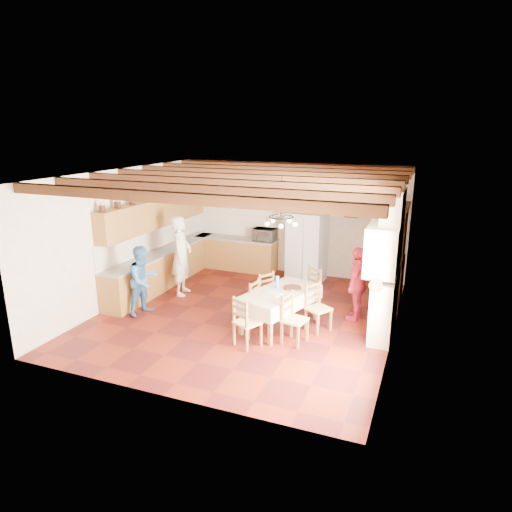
{
  "coord_description": "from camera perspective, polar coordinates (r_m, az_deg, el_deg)",
  "views": [
    {
      "loc": [
        3.51,
        -8.32,
        3.9
      ],
      "look_at": [
        0.1,
        0.3,
        1.25
      ],
      "focal_mm": 32.0,
      "sensor_mm": 36.0,
      "label": 1
    }
  ],
  "objects": [
    {
      "name": "wall_front",
      "position": [
        6.61,
        -12.3,
        -5.74
      ],
      "size": [
        6.0,
        0.02,
        3.0
      ],
      "primitive_type": "cube",
      "color": "beige",
      "rests_on": "ground"
    },
    {
      "name": "backsplash_left",
      "position": [
        11.72,
        -12.79,
        2.23
      ],
      "size": [
        0.03,
        4.3,
        0.6
      ],
      "primitive_type": "cube",
      "color": "#EFE2CD",
      "rests_on": "ground"
    },
    {
      "name": "countertop_back",
      "position": [
        12.72,
        -2.53,
        2.21
      ],
      "size": [
        2.34,
        0.62,
        0.04
      ],
      "primitive_type": "cube",
      "color": "gray",
      "rests_on": "lower_cabinets_back"
    },
    {
      "name": "fridge_vase",
      "position": [
        11.64,
        6.0,
        6.31
      ],
      "size": [
        0.35,
        0.35,
        0.33
      ],
      "primitive_type": "imported",
      "rotation": [
        0.0,
        0.0,
        0.12
      ],
      "color": "#381F11",
      "rests_on": "refrigerator"
    },
    {
      "name": "wall_left",
      "position": [
        10.84,
        -16.09,
        2.53
      ],
      "size": [
        0.02,
        6.5,
        3.0
      ],
      "primitive_type": "cube",
      "color": "beige",
      "rests_on": "ground"
    },
    {
      "name": "person_man",
      "position": [
        10.9,
        -9.3,
        0.05
      ],
      "size": [
        0.61,
        0.78,
        1.91
      ],
      "primitive_type": "imported",
      "rotation": [
        0.0,
        0.0,
        1.81
      ],
      "color": "silver",
      "rests_on": "floor"
    },
    {
      "name": "chair_end_far",
      "position": [
        9.98,
        6.58,
        -4.21
      ],
      "size": [
        0.57,
        0.56,
        0.96
      ],
      "primitive_type": null,
      "rotation": [
        0.0,
        0.0,
        -0.55
      ],
      "color": "brown",
      "rests_on": "floor"
    },
    {
      "name": "wall_back",
      "position": [
        12.34,
        4.64,
        4.69
      ],
      "size": [
        6.0,
        0.02,
        3.0
      ],
      "primitive_type": "cube",
      "color": "beige",
      "rests_on": "ground"
    },
    {
      "name": "microwave",
      "position": [
        12.36,
        1.07,
        2.69
      ],
      "size": [
        0.63,
        0.46,
        0.33
      ],
      "primitive_type": "imported",
      "rotation": [
        0.0,
        0.0,
        -0.1
      ],
      "color": "silver",
      "rests_on": "countertop_back"
    },
    {
      "name": "upper_cabinets",
      "position": [
        11.5,
        -12.33,
        5.31
      ],
      "size": [
        0.35,
        4.2,
        0.7
      ],
      "primitive_type": "cube",
      "color": "brown",
      "rests_on": "ground"
    },
    {
      "name": "dining_table",
      "position": [
        9.07,
        3.01,
        -4.9
      ],
      "size": [
        1.37,
        1.92,
        0.76
      ],
      "rotation": [
        0.0,
        0.0,
        -0.31
      ],
      "color": "silver",
      "rests_on": "floor"
    },
    {
      "name": "chair_right_far",
      "position": [
        9.05,
        7.81,
        -6.43
      ],
      "size": [
        0.56,
        0.57,
        0.96
      ],
      "primitive_type": null,
      "rotation": [
        0.0,
        0.0,
        1.01
      ],
      "color": "brown",
      "rests_on": "floor"
    },
    {
      "name": "chandelier",
      "position": [
        8.63,
        3.17,
        4.9
      ],
      "size": [
        0.47,
        0.47,
        0.03
      ],
      "primitive_type": "torus",
      "color": "black",
      "rests_on": "ground"
    },
    {
      "name": "hutch",
      "position": [
        10.67,
        16.73,
        0.18
      ],
      "size": [
        0.53,
        1.24,
        2.25
      ],
      "primitive_type": null,
      "rotation": [
        0.0,
        0.0,
        0.01
      ],
      "color": "#381F11",
      "rests_on": "floor"
    },
    {
      "name": "refrigerator",
      "position": [
        11.83,
        6.37,
        1.17
      ],
      "size": [
        0.98,
        0.84,
        1.8
      ],
      "primitive_type": "cube",
      "rotation": [
        0.0,
        0.0,
        -0.11
      ],
      "color": "silver",
      "rests_on": "floor"
    },
    {
      "name": "person_woman_red",
      "position": [
        9.61,
        12.55,
        -3.41
      ],
      "size": [
        0.53,
        0.96,
        1.56
      ],
      "primitive_type": "imported",
      "rotation": [
        0.0,
        0.0,
        -1.74
      ],
      "color": "#AD1E2E",
      "rests_on": "floor"
    },
    {
      "name": "ceiling",
      "position": [
        9.08,
        -1.3,
        10.32
      ],
      "size": [
        6.0,
        6.5,
        0.02
      ],
      "primitive_type": "cube",
      "color": "silver",
      "rests_on": "ground"
    },
    {
      "name": "person_woman_blue",
      "position": [
        9.97,
        -13.88,
        -2.95
      ],
      "size": [
        0.75,
        0.86,
        1.5
      ],
      "primitive_type": "imported",
      "rotation": [
        0.0,
        0.0,
        1.29
      ],
      "color": "teal",
      "rests_on": "floor"
    },
    {
      "name": "floor",
      "position": [
        9.84,
        -1.19,
        -7.46
      ],
      "size": [
        6.0,
        6.5,
        0.02
      ],
      "primitive_type": "cube",
      "color": "#4C1412",
      "rests_on": "ground"
    },
    {
      "name": "lower_cabinets_back",
      "position": [
        12.83,
        -2.5,
        0.26
      ],
      "size": [
        2.3,
        0.6,
        0.86
      ],
      "primitive_type": "cube",
      "color": "brown",
      "rests_on": "ground"
    },
    {
      "name": "chair_end_near",
      "position": [
        8.37,
        -1.09,
        -8.18
      ],
      "size": [
        0.56,
        0.55,
        0.96
      ],
      "primitive_type": null,
      "rotation": [
        0.0,
        0.0,
        2.67
      ],
      "color": "brown",
      "rests_on": "floor"
    },
    {
      "name": "wall_picture",
      "position": [
        11.9,
        11.83,
        5.69
      ],
      "size": [
        0.34,
        0.03,
        0.42
      ],
      "primitive_type": "cube",
      "color": "black",
      "rests_on": "ground"
    },
    {
      "name": "wall_right",
      "position": [
        8.68,
        17.41,
        -0.87
      ],
      "size": [
        0.02,
        6.5,
        3.0
      ],
      "primitive_type": "cube",
      "color": "beige",
      "rests_on": "ground"
    },
    {
      "name": "chair_left_near",
      "position": [
        9.24,
        -1.13,
        -5.77
      ],
      "size": [
        0.43,
        0.45,
        0.96
      ],
      "primitive_type": null,
      "rotation": [
        0.0,
        0.0,
        -1.66
      ],
      "color": "brown",
      "rests_on": "floor"
    },
    {
      "name": "chair_right_near",
      "position": [
        8.5,
        4.88,
        -7.85
      ],
      "size": [
        0.48,
        0.49,
        0.96
      ],
      "primitive_type": null,
      "rotation": [
        0.0,
        0.0,
        1.37
      ],
      "color": "brown",
      "rests_on": "floor"
    },
    {
      "name": "chair_left_far",
      "position": [
        9.78,
        0.66,
        -4.51
      ],
      "size": [
        0.56,
        0.56,
        0.96
      ],
      "primitive_type": null,
      "rotation": [
        0.0,
        0.0,
        -2.1
      ],
      "color": "brown",
      "rests_on": "floor"
    },
    {
      "name": "countertop_left",
      "position": [
        11.64,
        -11.54,
        0.59
      ],
      "size": [
        0.62,
        4.3,
        0.04
      ],
      "primitive_type": "cube",
      "color": "gray",
      "rests_on": "lower_cabinets_left"
    },
    {
      "name": "fireplace",
      "position": [
        8.92,
        15.61,
        -0.94
      ],
      "size": [
        0.56,
        1.6,
        2.8
      ],
      "primitive_type": null,
      "color": "beige",
      "rests_on": "ground"
    },
    {
      "name": "lower_cabinets_left",
      "position": [
        11.77,
        -11.42,
        -1.52
      ],
      "size": [
        0.6,
        4.3,
        0.86
      ],
      "primitive_type": "cube",
      "color": "brown",
      "rests_on": "ground"
    },
    {
      "name": "backsplash_back",
      "position": [
        12.9,
        -2.03,
        3.87
      ],
      "size": [
        2.3,
        0.03,
        0.6
      ],
      "primitive_type": "cube",
      "color": "#EFE2CD",
      "rests_on": "ground"
    },
    {
      "name": "ceiling_beams",
      "position": [
        9.09,
        -1.3,
        9.69
      ],
      "size": [
        6.0,
        6.3,
        0.16
      ],
      "primitive_type": null,
      "color": "#3A2310",
      "rests_on": "ground"
    }
  ]
}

